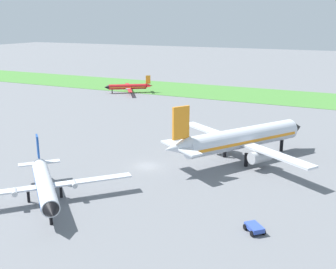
{
  "coord_description": "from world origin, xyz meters",
  "views": [
    {
      "loc": [
        31.99,
        -58.83,
        24.37
      ],
      "look_at": [
        -0.83,
        10.13,
        3.0
      ],
      "focal_mm": 44.13,
      "sensor_mm": 36.0,
      "label": 1
    }
  ],
  "objects_px": {
    "airplane_foreground_turboprop": "(44,184)",
    "airplane_taxiing_turboprop": "(129,87)",
    "airplane_midfield_jet": "(240,139)",
    "baggage_cart_near_gate": "(254,228)"
  },
  "relations": [
    {
      "from": "airplane_foreground_turboprop",
      "to": "airplane_taxiing_turboprop",
      "type": "bearing_deg",
      "value": 156.54
    },
    {
      "from": "airplane_taxiing_turboprop",
      "to": "airplane_foreground_turboprop",
      "type": "bearing_deg",
      "value": 79.03
    },
    {
      "from": "airplane_foreground_turboprop",
      "to": "airplane_taxiing_turboprop",
      "type": "height_order",
      "value": "airplane_foreground_turboprop"
    },
    {
      "from": "airplane_taxiing_turboprop",
      "to": "baggage_cart_near_gate",
      "type": "xyz_separation_m",
      "value": [
        62.78,
        -76.71,
        -1.56
      ]
    },
    {
      "from": "airplane_foreground_turboprop",
      "to": "airplane_taxiing_turboprop",
      "type": "relative_size",
      "value": 1.12
    },
    {
      "from": "airplane_foreground_turboprop",
      "to": "airplane_midfield_jet",
      "type": "distance_m",
      "value": 34.39
    },
    {
      "from": "airplane_foreground_turboprop",
      "to": "baggage_cart_near_gate",
      "type": "relative_size",
      "value": 6.42
    },
    {
      "from": "baggage_cart_near_gate",
      "to": "airplane_taxiing_turboprop",
      "type": "bearing_deg",
      "value": -4.33
    },
    {
      "from": "airplane_foreground_turboprop",
      "to": "baggage_cart_near_gate",
      "type": "height_order",
      "value": "airplane_foreground_turboprop"
    },
    {
      "from": "airplane_foreground_turboprop",
      "to": "baggage_cart_near_gate",
      "type": "bearing_deg",
      "value": 51.45
    }
  ]
}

